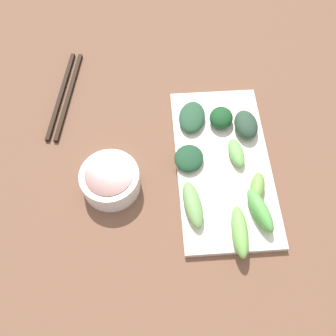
# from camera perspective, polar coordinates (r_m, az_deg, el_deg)

# --- Properties ---
(tabletop) EXTENTS (2.10, 2.10, 0.02)m
(tabletop) POSITION_cam_1_polar(r_m,az_deg,el_deg) (0.74, 1.55, -1.11)
(tabletop) COLOR brown
(tabletop) RESTS_ON ground
(sauce_bowl) EXTENTS (0.11, 0.11, 0.05)m
(sauce_bowl) POSITION_cam_1_polar(r_m,az_deg,el_deg) (0.70, -8.46, -1.74)
(sauce_bowl) COLOR white
(sauce_bowl) RESTS_ON tabletop
(serving_plate) EXTENTS (0.17, 0.34, 0.01)m
(serving_plate) POSITION_cam_1_polar(r_m,az_deg,el_deg) (0.74, 8.04, 0.52)
(serving_plate) COLOR silver
(serving_plate) RESTS_ON tabletop
(broccoli_leafy_0) EXTENTS (0.05, 0.07, 0.03)m
(broccoli_leafy_0) POSITION_cam_1_polar(r_m,az_deg,el_deg) (0.77, 11.36, 6.25)
(broccoli_leafy_0) COLOR #2A4533
(broccoli_leafy_0) RESTS_ON serving_plate
(broccoli_leafy_1) EXTENTS (0.07, 0.07, 0.02)m
(broccoli_leafy_1) POSITION_cam_1_polar(r_m,az_deg,el_deg) (0.72, 3.08, 1.44)
(broccoli_leafy_1) COLOR #1D452B
(broccoli_leafy_1) RESTS_ON serving_plate
(broccoli_stalk_2) EXTENTS (0.03, 0.06, 0.02)m
(broccoli_stalk_2) POSITION_cam_1_polar(r_m,az_deg,el_deg) (0.73, 9.98, 2.18)
(broccoli_stalk_2) COLOR #71B45A
(broccoli_stalk_2) RESTS_ON serving_plate
(broccoli_leafy_3) EXTENTS (0.07, 0.08, 0.02)m
(broccoli_leafy_3) POSITION_cam_1_polar(r_m,az_deg,el_deg) (0.77, 3.53, 7.46)
(broccoli_leafy_3) COLOR #264E33
(broccoli_leafy_3) RESTS_ON serving_plate
(broccoli_stalk_4) EXTENTS (0.03, 0.09, 0.03)m
(broccoli_stalk_4) POSITION_cam_1_polar(r_m,az_deg,el_deg) (0.66, 10.48, -9.17)
(broccoli_stalk_4) COLOR #77BC56
(broccoli_stalk_4) RESTS_ON serving_plate
(broccoli_stalk_5) EXTENTS (0.05, 0.09, 0.03)m
(broccoli_stalk_5) POSITION_cam_1_polar(r_m,az_deg,el_deg) (0.68, 13.35, -6.09)
(broccoli_stalk_5) COLOR #5DAF51
(broccoli_stalk_5) RESTS_ON serving_plate
(broccoli_stalk_6) EXTENTS (0.04, 0.07, 0.03)m
(broccoli_stalk_6) POSITION_cam_1_polar(r_m,az_deg,el_deg) (0.70, 12.95, -2.82)
(broccoli_stalk_6) COLOR #73A649
(broccoli_stalk_6) RESTS_ON serving_plate
(broccoli_leafy_7) EXTENTS (0.06, 0.06, 0.03)m
(broccoli_leafy_7) POSITION_cam_1_polar(r_m,az_deg,el_deg) (0.77, 7.79, 7.29)
(broccoli_leafy_7) COLOR #174722
(broccoli_leafy_7) RESTS_ON serving_plate
(broccoli_stalk_8) EXTENTS (0.04, 0.09, 0.02)m
(broccoli_stalk_8) POSITION_cam_1_polar(r_m,az_deg,el_deg) (0.67, 3.66, -5.36)
(broccoli_stalk_8) COLOR #70A25A
(broccoli_stalk_8) RESTS_ON serving_plate
(chopsticks) EXTENTS (0.06, 0.23, 0.01)m
(chopsticks) POSITION_cam_1_polar(r_m,az_deg,el_deg) (0.85, -14.85, 10.28)
(chopsticks) COLOR black
(chopsticks) RESTS_ON tabletop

